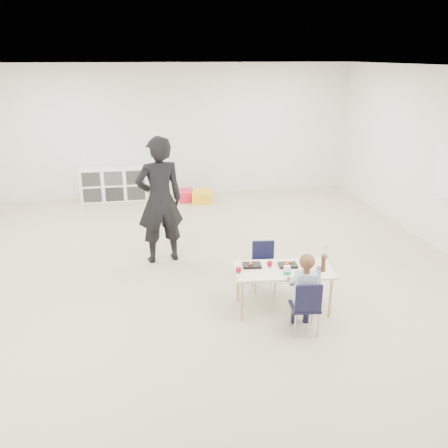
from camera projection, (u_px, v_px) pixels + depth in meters
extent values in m
plane|color=beige|center=(195.00, 285.00, 6.43)|extent=(9.00, 9.00, 0.00)
plane|color=white|center=(190.00, 68.00, 5.48)|extent=(9.00, 9.00, 0.00)
cube|color=white|center=(168.00, 131.00, 10.12)|extent=(8.00, 0.02, 2.80)
cube|color=beige|center=(284.00, 270.00, 5.66)|extent=(1.23, 0.71, 0.03)
cube|color=black|center=(288.00, 265.00, 5.72)|extent=(0.24, 0.18, 0.03)
cube|color=black|center=(252.00, 265.00, 5.71)|extent=(0.24, 0.18, 0.03)
cube|color=white|center=(287.00, 270.00, 5.50)|extent=(0.08, 0.08, 0.10)
ellipsoid|color=tan|center=(307.00, 269.00, 5.57)|extent=(0.09, 0.09, 0.07)
sphere|color=maroon|center=(270.00, 264.00, 5.71)|extent=(0.07, 0.07, 0.07)
sphere|color=maroon|center=(239.00, 270.00, 5.54)|extent=(0.07, 0.07, 0.07)
cube|color=white|center=(114.00, 184.00, 10.07)|extent=(1.40, 0.40, 0.70)
cube|color=white|center=(447.00, 172.00, 7.23)|extent=(0.02, 0.60, 0.80)
imported|color=black|center=(160.00, 200.00, 6.90)|extent=(0.76, 0.57, 1.89)
cube|color=red|center=(186.00, 195.00, 10.13)|extent=(0.41, 0.49, 0.21)
cube|color=yellow|center=(202.00, 196.00, 10.01)|extent=(0.48, 0.57, 0.25)
cube|color=blue|center=(204.00, 195.00, 10.19)|extent=(0.40, 0.47, 0.20)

